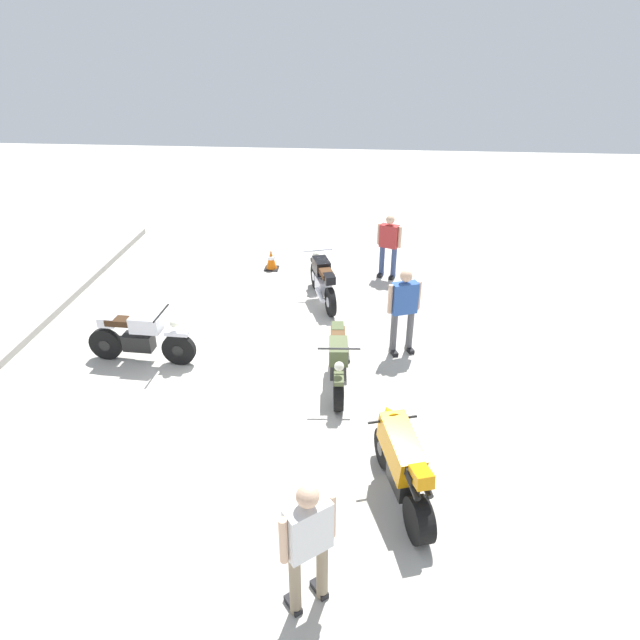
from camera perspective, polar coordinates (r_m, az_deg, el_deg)
The scene contains 10 objects.
ground_plane at distance 10.77m, azimuth -8.07°, elevation -4.42°, with size 40.00×40.00×0.00m, color #B7B2A8.
curb_edge at distance 12.54m, azimuth -29.10°, elevation -2.64°, with size 14.00×0.30×0.15m, color #9C978F.
motorcycle_orange_sportbike at distance 7.71m, azimuth 8.39°, elevation -14.34°, with size 1.92×0.87×1.14m.
motorcycle_black_cruiser at distance 12.78m, azimuth 0.28°, elevation 4.06°, with size 2.02×0.87×1.09m.
motorcycle_olive_vintage at distance 9.83m, azimuth 1.87°, elevation -4.25°, with size 1.96×0.70×1.07m.
motorcycle_silver_cruiser at distance 11.02m, azimuth -17.90°, elevation -1.68°, with size 0.70×2.09×1.09m.
person_in_red_shirt at distance 14.03m, azimuth 7.04°, elevation 7.83°, with size 0.44×0.62×1.61m.
person_in_white_shirt at distance 6.23m, azimuth -1.21°, elevation -21.55°, with size 0.53×0.59×1.77m.
person_in_blue_shirt at distance 10.68m, azimuth 8.55°, elevation 1.42°, with size 0.45×0.65×1.74m.
traffic_cone at distance 14.67m, azimuth -5.00°, elevation 6.15°, with size 0.36×0.36×0.53m.
Camera 1 is at (-8.80, -2.27, 5.79)m, focal length 31.35 mm.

